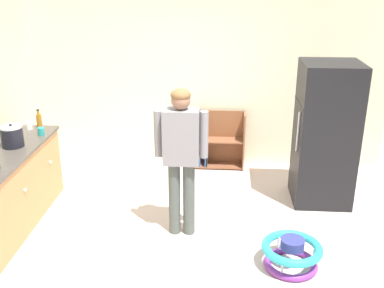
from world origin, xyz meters
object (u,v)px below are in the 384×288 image
Objects in this scene: baby_walker at (292,253)px; teal_cup at (41,131)px; standing_person at (181,150)px; red_cup at (11,130)px; refrigerator at (325,134)px; white_cup at (29,126)px; bookshelf at (213,143)px; crock_pot at (12,136)px; amber_bottle at (39,120)px.

baby_walker is 3.25m from teal_cup.
standing_person reaches higher than red_cup.
refrigerator is 18.74× the size of white_cup.
refrigerator is 3.48m from teal_cup.
crock_pot reaches higher than bookshelf.
standing_person is 17.58× the size of teal_cup.
teal_cup is (-1.78, 0.63, -0.06)m from standing_person.
crock_pot is 0.65m from amber_bottle.
crock_pot is at bearing -143.75° from bookshelf.
baby_walker is at bearing -26.29° from standing_person.
red_cup is (-0.21, 0.41, -0.08)m from crock_pot.
crock_pot is 2.88× the size of teal_cup.
refrigerator is at bearing 4.05° from red_cup.
amber_bottle reaches higher than baby_walker.
crock_pot is at bearing 173.05° from standing_person.
standing_person is 17.58× the size of white_cup.
amber_bottle reaches higher than white_cup.
crock_pot is at bearing -113.94° from teal_cup.
refrigerator reaches higher than teal_cup.
teal_cup is at bearing -3.04° from red_cup.
teal_cup is at bearing 66.06° from crock_pot.
bookshelf is at bearing 24.68° from white_cup.
amber_bottle is (-2.20, -1.00, 0.63)m from bookshelf.
standing_person reaches higher than baby_walker.
red_cup is (-2.46, -1.24, 0.58)m from bookshelf.
teal_cup is (0.17, 0.39, -0.08)m from crock_pot.
refrigerator is 3.71m from crock_pot.
teal_cup is (-3.47, -0.29, 0.06)m from refrigerator.
white_cup is (-2.31, -1.06, 0.58)m from bookshelf.
standing_person reaches higher than crock_pot.
teal_cup is at bearing -175.16° from refrigerator.
baby_walker is 3.47m from amber_bottle.
standing_person is 6.10× the size of crock_pot.
standing_person is 6.79× the size of amber_bottle.
crock_pot is 1.11× the size of amber_bottle.
white_cup is at bearing -178.51° from refrigerator.
teal_cup is (0.39, -0.02, 0.00)m from red_cup.
teal_cup reaches higher than bookshelf.
teal_cup reaches higher than baby_walker.
crock_pot is (-2.25, -1.65, 0.65)m from bookshelf.
baby_walker is 6.36× the size of red_cup.
refrigerator is at bearing 10.68° from crock_pot.
standing_person is 1.96m from crock_pot.
crock_pot is at bearing -169.32° from refrigerator.
baby_walker is at bearing -20.22° from red_cup.
baby_walker is (0.84, -2.45, -0.21)m from bookshelf.
amber_bottle is at bearing 154.84° from standing_person.
bookshelf is 1.41× the size of baby_walker.
refrigerator reaches higher than standing_person.
amber_bottle is (0.06, 0.65, -0.02)m from crock_pot.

